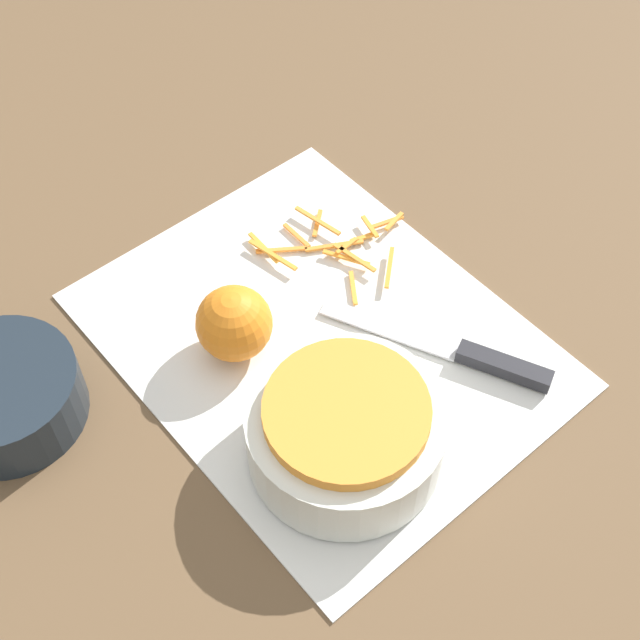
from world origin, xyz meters
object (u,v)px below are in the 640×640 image
at_px(knife, 475,357).
at_px(orange_left, 234,323).
at_px(bowl_dark, 4,396).
at_px(bowl_speckled, 346,430).

xyz_separation_m(knife, orange_left, (0.18, 0.18, 0.03)).
bearing_deg(bowl_dark, knife, -123.15).
relative_size(bowl_speckled, orange_left, 2.37).
height_order(bowl_dark, orange_left, orange_left).
xyz_separation_m(bowl_speckled, bowl_dark, (0.25, 0.22, -0.01)).
relative_size(bowl_dark, orange_left, 1.93).
xyz_separation_m(bowl_dark, knife, (-0.26, -0.40, -0.02)).
distance_m(bowl_dark, orange_left, 0.24).
distance_m(knife, orange_left, 0.25).
bearing_deg(knife, orange_left, 20.19).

